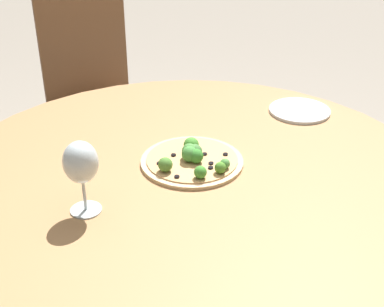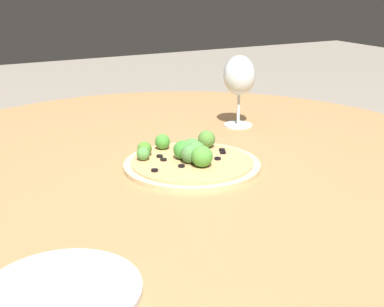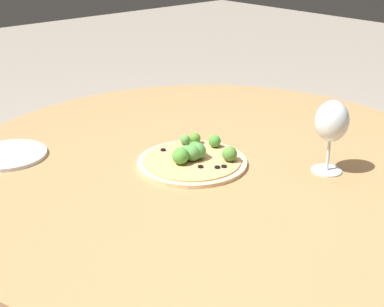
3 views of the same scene
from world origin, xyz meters
The scene contains 4 objects.
dining_table centered at (0.00, 0.00, 0.65)m, with size 1.39×1.39×0.70m.
pizza centered at (-0.06, 0.01, 0.72)m, with size 0.28×0.28×0.06m.
wine_glass centered at (0.16, -0.25, 0.83)m, with size 0.08×0.08×0.19m.
plate_near centered at (-0.40, 0.37, 0.71)m, with size 0.20×0.20×0.01m.
Camera 2 is at (-0.98, 0.50, 1.08)m, focal length 50.00 mm.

